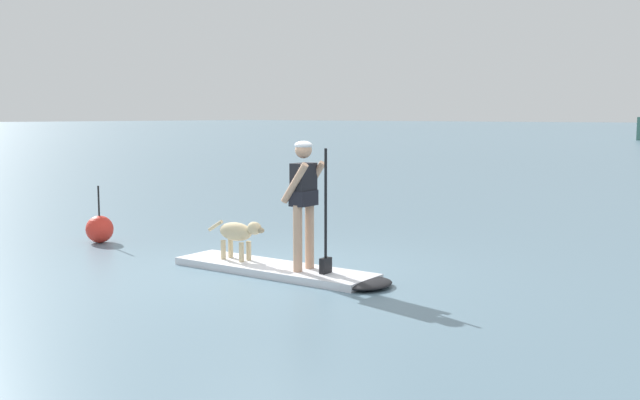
# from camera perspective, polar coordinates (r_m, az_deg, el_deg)

# --- Properties ---
(ground_plane) EXTENTS (400.00, 400.00, 0.00)m
(ground_plane) POSITION_cam_1_polar(r_m,az_deg,el_deg) (10.08, -3.60, -5.60)
(ground_plane) COLOR slate
(paddleboard) EXTENTS (3.32, 0.96, 0.10)m
(paddleboard) POSITION_cam_1_polar(r_m,az_deg,el_deg) (9.93, -2.59, -5.48)
(paddleboard) COLOR silver
(paddleboard) RESTS_ON ground_plane
(person_paddler) EXTENTS (0.62, 0.50, 1.69)m
(person_paddler) POSITION_cam_1_polar(r_m,az_deg,el_deg) (9.58, -1.20, 0.36)
(person_paddler) COLOR tan
(person_paddler) RESTS_ON paddleboard
(dog) EXTENTS (1.03, 0.26, 0.57)m
(dog) POSITION_cam_1_polar(r_m,az_deg,el_deg) (10.39, -6.31, -2.56)
(dog) COLOR #CCB78C
(dog) RESTS_ON paddleboard
(marker_buoy) EXTENTS (0.46, 0.46, 0.96)m
(marker_buoy) POSITION_cam_1_polar(r_m,az_deg,el_deg) (12.86, -16.62, -2.16)
(marker_buoy) COLOR red
(marker_buoy) RESTS_ON ground_plane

